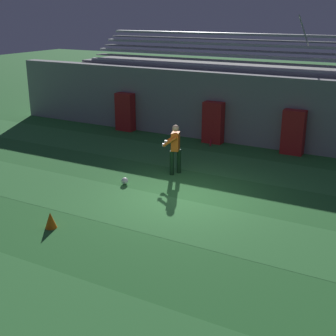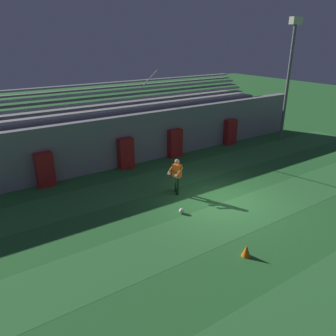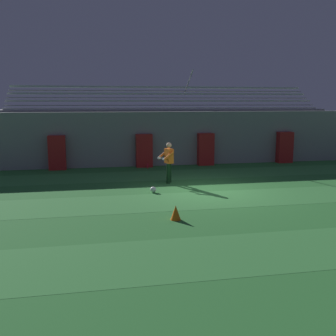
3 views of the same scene
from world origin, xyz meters
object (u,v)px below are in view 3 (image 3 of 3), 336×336
(padding_pillar_far_left, at_px, (57,153))
(goalkeeper, at_px, (169,160))
(padding_pillar_far_right, at_px, (285,147))
(water_bottle, at_px, (148,166))
(padding_pillar_gate_right, at_px, (206,149))
(traffic_cone, at_px, (176,213))
(padding_pillar_gate_left, at_px, (144,151))
(soccer_ball, at_px, (153,190))

(padding_pillar_far_left, xyz_separation_m, goalkeeper, (4.75, -4.15, 0.11))
(padding_pillar_far_right, height_order, water_bottle, padding_pillar_far_right)
(padding_pillar_far_left, relative_size, water_bottle, 7.01)
(water_bottle, bearing_deg, padding_pillar_gate_right, 8.18)
(padding_pillar_gate_right, xyz_separation_m, goalkeeper, (-2.81, -4.15, 0.11))
(water_bottle, bearing_deg, traffic_cone, -92.88)
(padding_pillar_gate_right, xyz_separation_m, traffic_cone, (-3.60, -9.25, -0.63))
(padding_pillar_gate_left, bearing_deg, padding_pillar_far_right, 0.00)
(padding_pillar_gate_left, relative_size, soccer_ball, 7.65)
(padding_pillar_gate_right, bearing_deg, soccer_ball, -122.61)
(padding_pillar_gate_left, xyz_separation_m, padding_pillar_far_left, (-4.30, 0.00, 0.00))
(padding_pillar_gate_left, height_order, water_bottle, padding_pillar_gate_left)
(padding_pillar_gate_right, xyz_separation_m, padding_pillar_far_right, (4.49, 0.00, 0.00))
(padding_pillar_gate_left, bearing_deg, soccer_ball, -94.37)
(padding_pillar_gate_right, height_order, soccer_ball, padding_pillar_gate_right)
(goalkeeper, relative_size, water_bottle, 6.96)
(padding_pillar_far_left, bearing_deg, soccer_ball, -56.36)
(padding_pillar_gate_right, bearing_deg, padding_pillar_gate_left, 180.00)
(padding_pillar_far_left, xyz_separation_m, water_bottle, (4.40, -0.45, -0.72))
(padding_pillar_gate_right, xyz_separation_m, padding_pillar_far_left, (-7.56, 0.00, 0.00))
(padding_pillar_far_left, distance_m, traffic_cone, 10.08)
(padding_pillar_far_right, bearing_deg, padding_pillar_gate_right, 180.00)
(goalkeeper, height_order, soccer_ball, goalkeeper)
(padding_pillar_far_right, bearing_deg, water_bottle, -176.61)
(traffic_cone, xyz_separation_m, water_bottle, (0.44, 8.80, -0.09))
(padding_pillar_gate_left, relative_size, water_bottle, 7.01)
(padding_pillar_gate_left, height_order, goalkeeper, padding_pillar_gate_left)
(goalkeeper, relative_size, traffic_cone, 3.98)
(padding_pillar_gate_right, height_order, traffic_cone, padding_pillar_gate_right)
(padding_pillar_far_right, height_order, soccer_ball, padding_pillar_far_right)
(padding_pillar_far_right, bearing_deg, traffic_cone, -131.17)
(goalkeeper, xyz_separation_m, traffic_cone, (-0.79, -5.10, -0.74))
(soccer_ball, bearing_deg, padding_pillar_far_left, 123.64)
(padding_pillar_gate_left, height_order, padding_pillar_far_left, same)
(padding_pillar_gate_right, bearing_deg, padding_pillar_far_left, 180.00)
(goalkeeper, height_order, water_bottle, goalkeeper)
(padding_pillar_far_right, relative_size, traffic_cone, 4.01)
(traffic_cone, distance_m, water_bottle, 8.81)
(padding_pillar_far_left, distance_m, padding_pillar_far_right, 12.05)
(soccer_ball, distance_m, traffic_cone, 3.46)
(padding_pillar_far_right, bearing_deg, soccer_ball, -144.75)
(padding_pillar_gate_left, height_order, traffic_cone, padding_pillar_gate_left)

